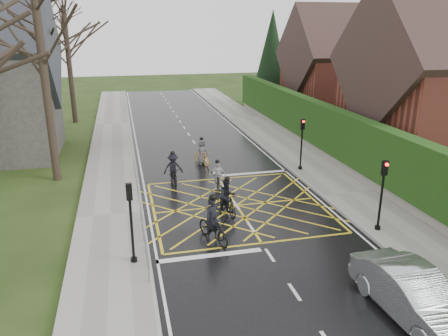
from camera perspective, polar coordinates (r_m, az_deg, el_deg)
name	(u,v)px	position (r m, az deg, el deg)	size (l,w,h in m)	color
ground	(236,206)	(21.48, 1.63, -4.92)	(120.00, 120.00, 0.00)	black
road	(236,205)	(21.48, 1.63, -4.91)	(9.00, 80.00, 0.01)	black
sidewalk_right	(348,194)	(23.62, 15.86, -3.25)	(3.00, 80.00, 0.15)	gray
sidewalk_left	(110,216)	(20.84, -14.62, -6.07)	(3.00, 80.00, 0.15)	gray
stone_wall	(327,155)	(29.33, 13.34, 1.71)	(0.50, 38.00, 0.70)	slate
hedge	(329,129)	(28.90, 13.59, 5.04)	(0.90, 38.00, 2.80)	black
house_far	(342,72)	(42.27, 15.15, 12.07)	(9.80, 8.80, 10.30)	maroon
conifer	(272,59)	(47.91, 6.25, 13.99)	(4.60, 4.60, 10.00)	black
tree_near	(39,35)	(25.37, -22.98, 15.66)	(9.24, 9.24, 11.44)	black
tree_mid	(41,22)	(33.42, -22.77, 17.22)	(10.08, 10.08, 12.48)	black
tree_far	(67,40)	(41.29, -19.86, 15.46)	(8.40, 8.40, 10.40)	black
railing_south	(144,233)	(17.36, -10.42, -8.29)	(0.05, 5.04, 1.03)	slate
railing_north	(135,172)	(24.31, -11.49, -0.50)	(0.05, 6.04, 1.03)	slate
traffic_light_ne	(301,145)	(26.31, 10.09, 3.01)	(0.24, 0.31, 3.21)	black
traffic_light_se	(381,196)	(19.29, 19.87, -3.49)	(0.24, 0.31, 3.21)	black
traffic_light_sw	(131,224)	(16.07, -12.00, -7.15)	(0.24, 0.31, 3.21)	black
cyclist_rear	(213,226)	(17.87, -1.40, -7.58)	(1.43, 2.21, 2.03)	black
cyclist_back	(227,200)	(20.31, 0.44, -4.19)	(0.91, 1.89, 1.83)	black
cyclist_mid	(173,172)	(24.39, -6.62, -0.47)	(1.12, 1.93, 1.85)	black
cyclist_front	(218,179)	(23.33, -0.83, -1.39)	(0.95, 1.71, 1.66)	black
cyclist_lead	(202,155)	(27.63, -2.90, 1.73)	(1.17, 1.90, 1.75)	orange
car	(414,295)	(14.69, 23.54, -14.99)	(1.61, 4.60, 1.52)	#ACAFB3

